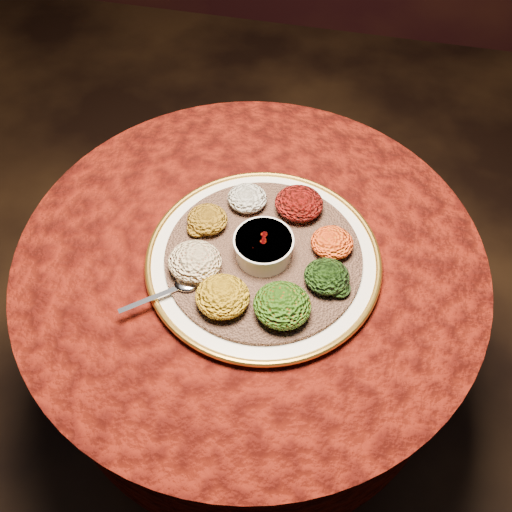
# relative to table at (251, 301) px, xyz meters

# --- Properties ---
(table) EXTENTS (0.96, 0.96, 0.73)m
(table) POSITION_rel_table_xyz_m (0.00, 0.00, 0.00)
(table) COLOR black
(table) RESTS_ON ground
(platter) EXTENTS (0.50, 0.50, 0.02)m
(platter) POSITION_rel_table_xyz_m (0.03, -0.02, 0.19)
(platter) COLOR silver
(platter) RESTS_ON table
(injera) EXTENTS (0.42, 0.42, 0.01)m
(injera) POSITION_rel_table_xyz_m (0.03, -0.02, 0.20)
(injera) COLOR brown
(injera) RESTS_ON platter
(stew_bowl) EXTENTS (0.12, 0.12, 0.05)m
(stew_bowl) POSITION_rel_table_xyz_m (0.03, -0.02, 0.24)
(stew_bowl) COLOR silver
(stew_bowl) RESTS_ON injera
(spoon) EXTENTS (0.13, 0.10, 0.01)m
(spoon) POSITION_rel_table_xyz_m (-0.11, -0.13, 0.21)
(spoon) COLOR silver
(spoon) RESTS_ON injera
(portion_ayib) EXTENTS (0.08, 0.08, 0.04)m
(portion_ayib) POSITION_rel_table_xyz_m (-0.03, 0.11, 0.23)
(portion_ayib) COLOR beige
(portion_ayib) RESTS_ON injera
(portion_kitfo) EXTENTS (0.10, 0.10, 0.05)m
(portion_kitfo) POSITION_rel_table_xyz_m (0.08, 0.11, 0.23)
(portion_kitfo) COLOR black
(portion_kitfo) RESTS_ON injera
(portion_tikil) EXTENTS (0.08, 0.08, 0.04)m
(portion_tikil) POSITION_rel_table_xyz_m (0.16, 0.03, 0.23)
(portion_tikil) COLOR #C07D10
(portion_tikil) RESTS_ON injera
(portion_gomen) EXTENTS (0.09, 0.08, 0.04)m
(portion_gomen) POSITION_rel_table_xyz_m (0.16, -0.05, 0.23)
(portion_gomen) COLOR black
(portion_gomen) RESTS_ON injera
(portion_mixveg) EXTENTS (0.11, 0.10, 0.05)m
(portion_mixveg) POSITION_rel_table_xyz_m (0.09, -0.14, 0.23)
(portion_mixveg) COLOR #9F2D0A
(portion_mixveg) RESTS_ON injera
(portion_kik) EXTENTS (0.10, 0.10, 0.05)m
(portion_kik) POSITION_rel_table_xyz_m (-0.02, -0.14, 0.23)
(portion_kik) COLOR #AD7F0F
(portion_kik) RESTS_ON injera
(portion_timatim) EXTENTS (0.10, 0.10, 0.05)m
(portion_timatim) POSITION_rel_table_xyz_m (-0.09, -0.08, 0.23)
(portion_timatim) COLOR maroon
(portion_timatim) RESTS_ON injera
(portion_shiro) EXTENTS (0.08, 0.08, 0.04)m
(portion_shiro) POSITION_rel_table_xyz_m (-0.10, 0.03, 0.23)
(portion_shiro) COLOR #895D10
(portion_shiro) RESTS_ON injera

